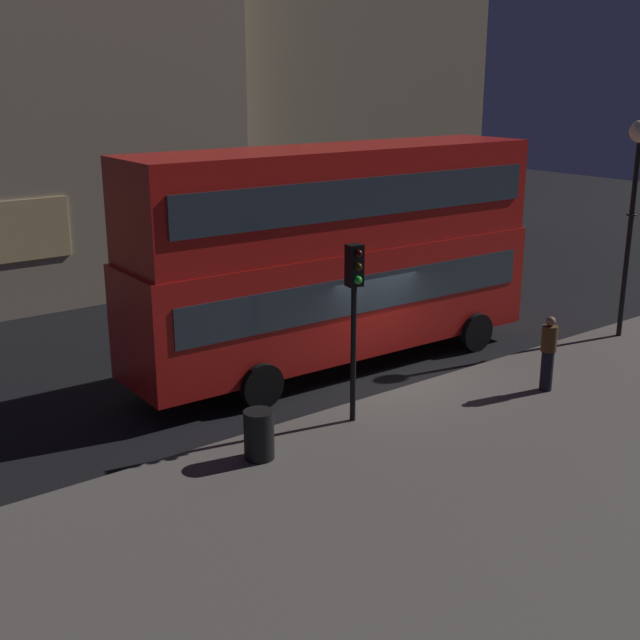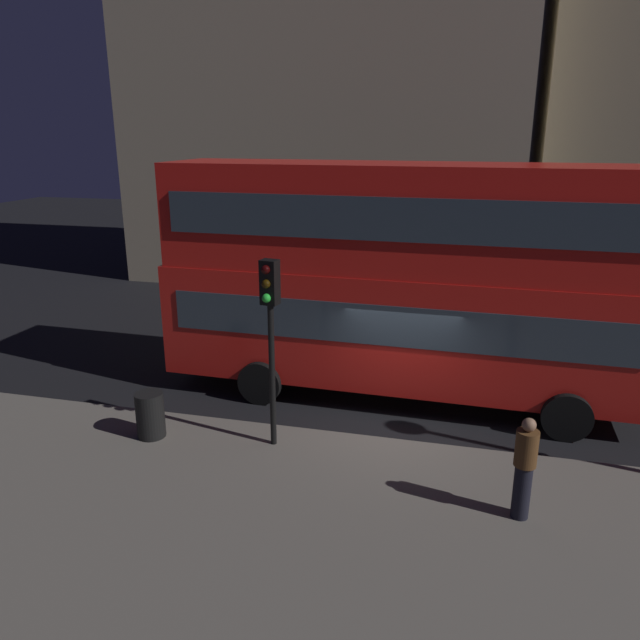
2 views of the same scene
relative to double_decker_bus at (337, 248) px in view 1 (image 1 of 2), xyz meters
name	(u,v)px [view 1 (image 1 of 2)]	position (x,y,z in m)	size (l,w,h in m)	color
ground_plane	(382,380)	(0.22, -1.51, -3.05)	(80.00, 80.00, 0.00)	black
sidewalk_slab	(586,464)	(0.22, -7.36, -2.99)	(44.00, 9.94, 0.12)	#5B564F
building_plain_facade	(315,25)	(10.78, 15.22, 6.17)	(13.68, 8.05, 18.43)	tan
double_decker_bus	(337,248)	(0.00, 0.00, 0.00)	(11.17, 2.97, 5.50)	red
traffic_light_near_kerb	(354,296)	(-2.07, -3.19, -0.21)	(0.36, 0.38, 3.78)	black
traffic_light_far_side	(497,212)	(9.27, 2.95, -0.38)	(0.34, 0.37, 3.71)	black
street_lamp	(636,170)	(7.64, -3.13, 1.66)	(0.59, 0.59, 5.89)	black
pedestrian	(548,353)	(2.60, -4.53, -2.02)	(0.36, 0.36, 1.77)	black
litter_bin	(259,435)	(-4.62, -3.48, -2.45)	(0.58, 0.58, 0.96)	black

